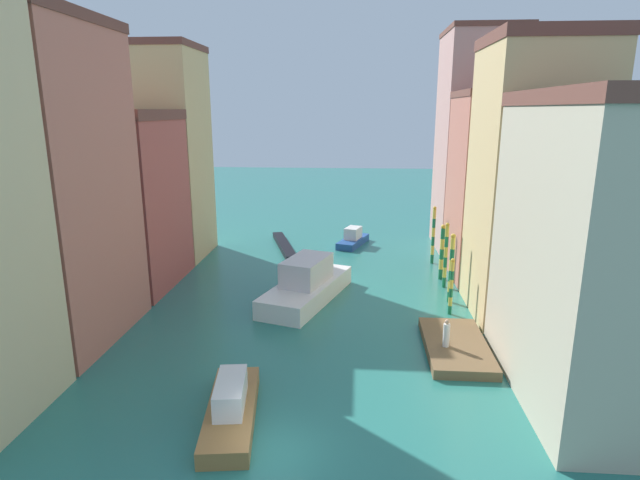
# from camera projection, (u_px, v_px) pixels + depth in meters

# --- Properties ---
(ground_plane) EXTENTS (154.00, 154.00, 0.00)m
(ground_plane) POSITION_uv_depth(u_px,v_px,m) (320.00, 268.00, 43.72)
(ground_plane) COLOR #28756B
(building_left_1) EXTENTS (6.66, 9.45, 18.03)m
(building_left_1) POSITION_uv_depth(u_px,v_px,m) (48.00, 185.00, 28.35)
(building_left_1) COLOR #C6705B
(building_left_1) RESTS_ON ground
(building_left_2) EXTENTS (6.66, 9.20, 13.11)m
(building_left_2) POSITION_uv_depth(u_px,v_px,m) (128.00, 200.00, 38.21)
(building_left_2) COLOR #B25147
(building_left_2) RESTS_ON ground
(building_left_3) EXTENTS (6.66, 7.25, 18.56)m
(building_left_3) POSITION_uv_depth(u_px,v_px,m) (166.00, 154.00, 45.52)
(building_left_3) COLOR #DBB77A
(building_left_3) RESTS_ON ground
(building_right_0) EXTENTS (6.66, 11.89, 13.96)m
(building_right_0) POSITION_uv_depth(u_px,v_px,m) (601.00, 251.00, 22.80)
(building_right_0) COLOR #BCB299
(building_right_0) RESTS_ON ground
(building_right_1) EXTENTS (6.66, 7.86, 17.49)m
(building_right_1) POSITION_uv_depth(u_px,v_px,m) (532.00, 181.00, 32.11)
(building_right_1) COLOR #DBB77A
(building_right_1) RESTS_ON ground
(building_right_2) EXTENTS (6.66, 8.14, 14.52)m
(building_right_2) POSITION_uv_depth(u_px,v_px,m) (496.00, 186.00, 40.39)
(building_right_2) COLOR #C6705B
(building_right_2) RESTS_ON ground
(building_right_3) EXTENTS (6.66, 8.28, 20.10)m
(building_right_3) POSITION_uv_depth(u_px,v_px,m) (476.00, 143.00, 47.75)
(building_right_3) COLOR tan
(building_right_3) RESTS_ON ground
(waterfront_dock) EXTENTS (3.37, 6.71, 0.53)m
(waterfront_dock) POSITION_uv_depth(u_px,v_px,m) (456.00, 346.00, 28.64)
(waterfront_dock) COLOR brown
(waterfront_dock) RESTS_ON ground
(person_on_dock) EXTENTS (0.36, 0.36, 1.56)m
(person_on_dock) POSITION_uv_depth(u_px,v_px,m) (446.00, 334.00, 27.89)
(person_on_dock) COLOR white
(person_on_dock) RESTS_ON waterfront_dock
(mooring_pole_0) EXTENTS (0.27, 0.27, 3.83)m
(mooring_pole_0) POSITION_uv_depth(u_px,v_px,m) (451.00, 286.00, 33.36)
(mooring_pole_0) COLOR #197247
(mooring_pole_0) RESTS_ON ground
(mooring_pole_1) EXTENTS (0.35, 0.35, 4.93)m
(mooring_pole_1) POSITION_uv_depth(u_px,v_px,m) (451.00, 268.00, 35.34)
(mooring_pole_1) COLOR #197247
(mooring_pole_1) RESTS_ON ground
(mooring_pole_2) EXTENTS (0.30, 0.30, 5.02)m
(mooring_pole_2) POSITION_uv_depth(u_px,v_px,m) (446.00, 255.00, 38.33)
(mooring_pole_2) COLOR #197247
(mooring_pole_2) RESTS_ON ground
(mooring_pole_3) EXTENTS (0.37, 0.37, 4.45)m
(mooring_pole_3) POSITION_uv_depth(u_px,v_px,m) (442.00, 251.00, 40.27)
(mooring_pole_3) COLOR #197247
(mooring_pole_3) RESTS_ON ground
(mooring_pole_4) EXTENTS (0.31, 0.31, 5.07)m
(mooring_pole_4) POSITION_uv_depth(u_px,v_px,m) (433.00, 235.00, 44.41)
(mooring_pole_4) COLOR #197247
(mooring_pole_4) RESTS_ON ground
(vaporetto_white) EXTENTS (6.14, 10.10, 3.07)m
(vaporetto_white) POSITION_uv_depth(u_px,v_px,m) (307.00, 285.00, 36.14)
(vaporetto_white) COLOR white
(vaporetto_white) RESTS_ON ground
(gondola_black) EXTENTS (3.72, 9.43, 0.49)m
(gondola_black) POSITION_uv_depth(u_px,v_px,m) (284.00, 246.00, 49.86)
(gondola_black) COLOR black
(gondola_black) RESTS_ON ground
(motorboat_0) EXTENTS (3.29, 5.43, 1.79)m
(motorboat_0) POSITION_uv_depth(u_px,v_px,m) (353.00, 239.00, 50.95)
(motorboat_0) COLOR #234C93
(motorboat_0) RESTS_ON ground
(motorboat_1) EXTENTS (2.85, 6.78, 1.88)m
(motorboat_1) POSITION_uv_depth(u_px,v_px,m) (231.00, 406.00, 22.16)
(motorboat_1) COLOR olive
(motorboat_1) RESTS_ON ground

